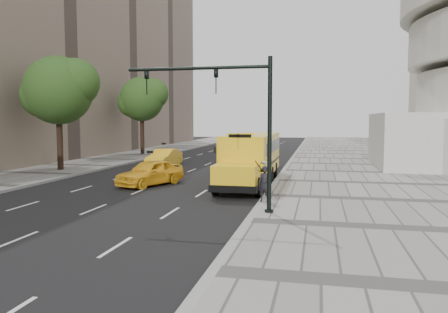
% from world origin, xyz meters
% --- Properties ---
extents(ground, '(140.00, 140.00, 0.00)m').
position_xyz_m(ground, '(0.00, 0.00, 0.00)').
color(ground, black).
rests_on(ground, ground).
extents(sidewalk_museum, '(12.00, 140.00, 0.15)m').
position_xyz_m(sidewalk_museum, '(12.00, 0.00, 0.07)').
color(sidewalk_museum, gray).
rests_on(sidewalk_museum, ground).
extents(sidewalk_far, '(6.00, 140.00, 0.15)m').
position_xyz_m(sidewalk_far, '(-11.00, 0.00, 0.07)').
color(sidewalk_far, gray).
rests_on(sidewalk_far, ground).
extents(curb_museum, '(0.30, 140.00, 0.15)m').
position_xyz_m(curb_museum, '(6.00, 0.00, 0.07)').
color(curb_museum, gray).
rests_on(curb_museum, ground).
extents(curb_far, '(0.30, 140.00, 0.15)m').
position_xyz_m(curb_far, '(-8.00, 0.00, 0.07)').
color(curb_far, gray).
rests_on(curb_far, ground).
extents(tree_b, '(5.71, 5.08, 8.62)m').
position_xyz_m(tree_b, '(-10.40, 2.26, 6.12)').
color(tree_b, black).
rests_on(tree_b, ground).
extents(tree_c, '(5.43, 4.82, 8.56)m').
position_xyz_m(tree_c, '(-10.41, 17.93, 6.18)').
color(tree_c, black).
rests_on(tree_c, ground).
extents(school_bus, '(2.96, 11.56, 3.19)m').
position_xyz_m(school_bus, '(4.50, -0.50, 1.76)').
color(school_bus, yellow).
rests_on(school_bus, ground).
extents(taxi_near, '(3.40, 4.87, 1.54)m').
position_xyz_m(taxi_near, '(-1.22, -2.91, 0.77)').
color(taxi_near, yellow).
rests_on(taxi_near, ground).
extents(taxi_far, '(1.76, 4.63, 1.51)m').
position_xyz_m(taxi_far, '(-3.83, 6.59, 0.75)').
color(taxi_far, yellow).
rests_on(taxi_far, ground).
extents(pedestrian, '(0.65, 0.47, 1.65)m').
position_xyz_m(pedestrian, '(6.15, -7.45, 0.97)').
color(pedestrian, black).
rests_on(pedestrian, sidewalk_museum).
extents(traffic_signal, '(6.18, 0.36, 6.40)m').
position_xyz_m(traffic_signal, '(5.19, -9.64, 4.09)').
color(traffic_signal, black).
rests_on(traffic_signal, ground).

